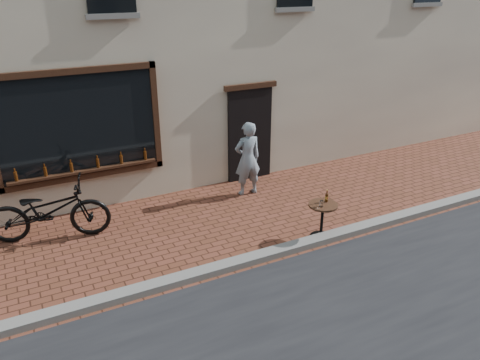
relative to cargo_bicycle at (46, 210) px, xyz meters
name	(u,v)px	position (x,y,z in m)	size (l,w,h in m)	color
ground	(244,271)	(2.78, -2.61, -0.59)	(90.00, 90.00, 0.00)	#5C2E1D
kerb	(239,262)	(2.78, -2.41, -0.53)	(90.00, 0.25, 0.12)	slate
cargo_bicycle	(46,210)	(0.00, 0.00, 0.00)	(2.62, 1.33, 1.23)	black
bistro_table	(322,214)	(4.58, -2.25, -0.09)	(0.54, 0.54, 0.93)	black
pedestrian	(247,159)	(4.22, 0.09, 0.25)	(0.61, 0.40, 1.68)	gray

